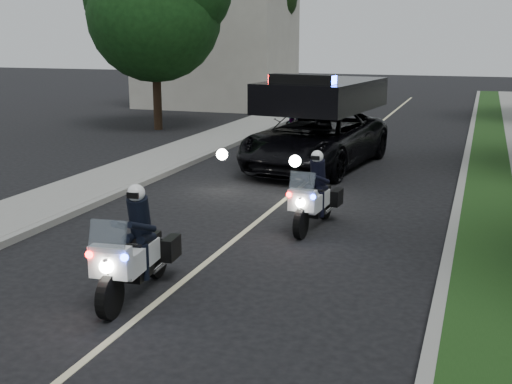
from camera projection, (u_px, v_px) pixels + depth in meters
ground at (177, 287)px, 10.66m from camera, size 120.00×120.00×0.00m
curb_right at (463, 177)px, 18.52m from camera, size 0.20×60.00×0.15m
grass_verge at (489, 179)px, 18.30m from camera, size 1.20×60.00×0.16m
curb_left at (197, 160)px, 21.14m from camera, size 0.20×60.00×0.15m
sidewalk_left at (167, 157)px, 21.49m from camera, size 2.00×60.00×0.16m
building_far at (217, 44)px, 36.92m from camera, size 8.00×6.00×7.00m
lane_marking at (321, 170)px, 19.85m from camera, size 0.12×50.00×0.01m
police_moto_left at (137, 295)px, 10.32m from camera, size 0.90×2.13×1.77m
police_moto_right at (314, 228)px, 13.92m from camera, size 0.82×1.99×1.65m
police_suv at (315, 167)px, 20.29m from camera, size 3.79×6.73×3.11m
bicycle at (294, 135)px, 26.75m from camera, size 0.88×1.98×1.00m
cyclist at (294, 135)px, 26.75m from camera, size 0.62×0.43×1.68m
tree_left_near at (158, 129)px, 28.41m from camera, size 7.04×7.04×9.36m
tree_left_far at (237, 105)px, 38.35m from camera, size 6.13×6.13×9.92m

